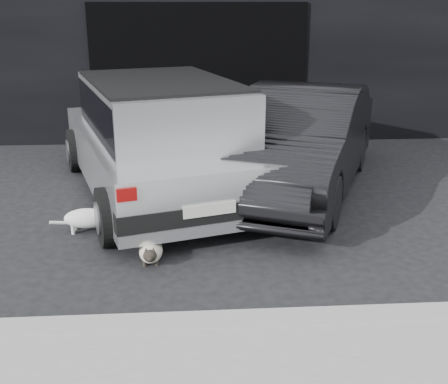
{
  "coord_description": "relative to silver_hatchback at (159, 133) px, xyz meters",
  "views": [
    {
      "loc": [
        0.74,
        -6.68,
        2.63
      ],
      "look_at": [
        1.14,
        -0.84,
        0.62
      ],
      "focal_mm": 45.0,
      "sensor_mm": 36.0,
      "label": 1
    }
  ],
  "objects": [
    {
      "name": "ground",
      "position": [
        -0.37,
        -0.92,
        -0.9
      ],
      "size": [
        80.0,
        80.0,
        0.0
      ],
      "primitive_type": "plane",
      "color": "black",
      "rests_on": "ground"
    },
    {
      "name": "second_car",
      "position": [
        1.97,
        0.05,
        -0.16
      ],
      "size": [
        3.22,
        4.73,
        1.48
      ],
      "primitive_type": "imported",
      "rotation": [
        0.0,
        0.0,
        -0.41
      ],
      "color": "black",
      "rests_on": "ground"
    },
    {
      "name": "silver_hatchback",
      "position": [
        0.0,
        0.0,
        0.0
      ],
      "size": [
        3.19,
        4.84,
        1.65
      ],
      "rotation": [
        0.0,
        0.0,
        0.29
      ],
      "color": "silver",
      "rests_on": "ground"
    },
    {
      "name": "curb",
      "position": [
        0.63,
        -3.52,
        -0.84
      ],
      "size": [
        18.0,
        0.25,
        0.12
      ],
      "primitive_type": "cube",
      "color": "gray",
      "rests_on": "ground"
    },
    {
      "name": "building_facade",
      "position": [
        0.63,
        5.08,
        1.6
      ],
      "size": [
        34.0,
        4.0,
        5.0
      ],
      "primitive_type": "cube",
      "color": "black",
      "rests_on": "ground"
    },
    {
      "name": "cat_siamese",
      "position": [
        -0.03,
        -2.16,
        -0.78
      ],
      "size": [
        0.27,
        0.75,
        0.26
      ],
      "rotation": [
        0.0,
        0.0,
        3.17
      ],
      "color": "beige",
      "rests_on": "ground"
    },
    {
      "name": "cat_white",
      "position": [
        -0.79,
        -1.29,
        -0.72
      ],
      "size": [
        0.81,
        0.28,
        0.38
      ],
      "rotation": [
        0.0,
        0.0,
        -1.59
      ],
      "color": "white",
      "rests_on": "ground"
    },
    {
      "name": "garage_opening",
      "position": [
        0.63,
        3.07,
        0.4
      ],
      "size": [
        4.0,
        0.1,
        2.6
      ],
      "primitive_type": "cube",
      "color": "black",
      "rests_on": "ground"
    }
  ]
}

